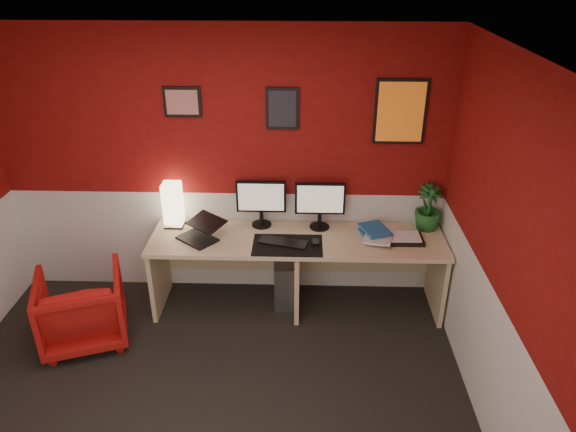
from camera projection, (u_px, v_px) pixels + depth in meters
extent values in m
cube|color=black|center=(199.00, 423.00, 3.81)|extent=(4.00, 3.50, 0.01)
cube|color=white|center=(161.00, 66.00, 2.67)|extent=(4.00, 3.50, 0.01)
cube|color=maroon|center=(223.00, 168.00, 4.80)|extent=(4.00, 0.01, 2.50)
cube|color=maroon|center=(516.00, 281.00, 3.19)|extent=(0.01, 3.50, 2.50)
cube|color=silver|center=(227.00, 240.00, 5.13)|extent=(4.00, 0.01, 1.00)
cube|color=silver|center=(493.00, 376.00, 3.53)|extent=(0.01, 3.50, 1.00)
cube|color=tan|center=(297.00, 273.00, 4.88)|extent=(2.60, 0.65, 0.73)
cube|color=#FFE5B2|center=(173.00, 206.00, 4.83)|extent=(0.16, 0.16, 0.40)
cube|color=black|center=(197.00, 229.00, 4.63)|extent=(0.40, 0.39, 0.22)
cube|color=black|center=(261.00, 197.00, 4.79)|extent=(0.45, 0.06, 0.58)
cube|color=black|center=(320.00, 199.00, 4.75)|extent=(0.45, 0.06, 0.58)
cube|color=black|center=(287.00, 245.00, 4.59)|extent=(0.60, 0.38, 0.01)
cube|color=black|center=(283.00, 242.00, 4.61)|extent=(0.44, 0.24, 0.02)
cube|color=black|center=(316.00, 242.00, 4.60)|extent=(0.06, 0.10, 0.03)
imported|color=#215D98|center=(363.00, 236.00, 4.71)|extent=(0.27, 0.32, 0.03)
imported|color=silver|center=(365.00, 234.00, 4.69)|extent=(0.31, 0.37, 0.02)
imported|color=#215D98|center=(364.00, 232.00, 4.68)|extent=(0.30, 0.35, 0.03)
cube|color=black|center=(402.00, 238.00, 4.67)|extent=(0.35, 0.25, 0.03)
imported|color=#19591E|center=(428.00, 207.00, 4.77)|extent=(0.28, 0.28, 0.43)
cube|color=#99999E|center=(285.00, 278.00, 5.04)|extent=(0.23, 0.46, 0.45)
imported|color=#A3140F|center=(82.00, 308.00, 4.49)|extent=(0.86, 0.88, 0.63)
cube|color=red|center=(182.00, 102.00, 4.52)|extent=(0.32, 0.02, 0.26)
cube|color=black|center=(282.00, 109.00, 4.52)|extent=(0.28, 0.02, 0.36)
cube|color=orange|center=(400.00, 112.00, 4.50)|extent=(0.44, 0.02, 0.56)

